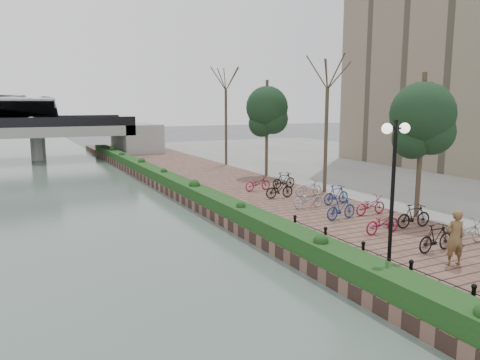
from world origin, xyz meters
TOP-DOWN VIEW (x-y plane):
  - promenade at (4.00, 17.50)m, footprint 8.00×75.00m
  - inland_pavement at (20.00, 17.50)m, footprint 24.00×75.00m
  - hedge at (0.60, 20.00)m, footprint 1.10×56.00m
  - chain_fence at (1.40, 2.00)m, footprint 0.10×14.10m
  - lamppost at (1.84, 4.30)m, footprint 1.02×0.32m
  - pedestrian at (4.00, 3.71)m, footprint 0.77×0.62m
  - bicycle_parking at (5.49, 10.20)m, footprint 2.40×17.32m
  - street_trees at (8.00, 12.68)m, footprint 3.20×37.12m

SIDE VIEW (x-z plane):
  - promenade at x=4.00m, z-range 0.00..0.50m
  - inland_pavement at x=20.00m, z-range 0.00..0.50m
  - hedge at x=0.60m, z-range 0.50..1.10m
  - chain_fence at x=1.40m, z-range 0.50..1.20m
  - bicycle_parking at x=5.49m, z-range 0.47..1.47m
  - pedestrian at x=4.00m, z-range 0.50..2.32m
  - street_trees at x=8.00m, z-range 0.29..7.09m
  - lamppost at x=1.84m, z-range 1.55..6.20m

